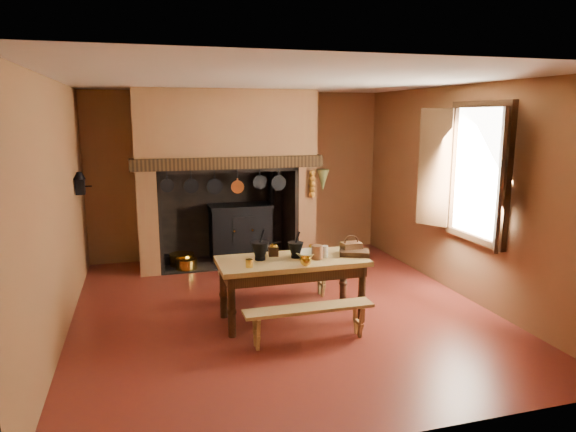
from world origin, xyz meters
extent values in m
plane|color=#5E1F16|center=(0.00, 0.00, 0.00)|extent=(5.50, 5.50, 0.00)
plane|color=silver|center=(0.00, 0.00, 2.80)|extent=(5.50, 5.50, 0.00)
cube|color=brown|center=(0.00, 2.75, 1.40)|extent=(5.00, 0.02, 2.80)
cube|color=brown|center=(-2.50, 0.00, 1.40)|extent=(0.02, 5.50, 2.80)
cube|color=brown|center=(2.50, 0.00, 1.40)|extent=(0.02, 5.50, 2.80)
cube|color=brown|center=(0.00, -2.75, 1.40)|extent=(5.00, 0.02, 2.80)
cube|color=brown|center=(-1.55, 2.30, 1.40)|extent=(0.30, 0.90, 2.80)
cube|color=brown|center=(0.95, 2.30, 1.40)|extent=(0.30, 0.90, 2.80)
cube|color=brown|center=(-0.30, 2.30, 2.20)|extent=(2.20, 0.90, 1.20)
cube|color=black|center=(-0.30, 1.90, 1.69)|extent=(2.95, 0.22, 0.18)
cube|color=black|center=(-0.30, 2.72, 0.80)|extent=(2.20, 0.06, 1.60)
cube|color=black|center=(-0.30, 2.30, 0.01)|extent=(2.20, 0.90, 0.02)
cube|color=black|center=(-0.05, 2.45, 0.45)|extent=(1.00, 0.50, 0.90)
cube|color=black|center=(-0.05, 2.43, 0.92)|extent=(1.04, 0.54, 0.04)
cube|color=black|center=(-0.05, 2.19, 0.55)|extent=(0.35, 0.02, 0.45)
cylinder|color=black|center=(0.50, 2.45, 1.25)|extent=(0.10, 0.10, 0.70)
cylinder|color=gold|center=(-0.20, 2.17, 0.55)|extent=(0.03, 0.03, 0.03)
cylinder|color=gold|center=(0.10, 2.17, 0.55)|extent=(0.03, 0.03, 0.03)
cylinder|color=gold|center=(-1.05, 2.30, 0.10)|extent=(0.40, 0.40, 0.20)
cylinder|color=gold|center=(-1.00, 2.05, 0.09)|extent=(0.34, 0.34, 0.18)
cube|color=black|center=(-1.25, 2.40, 0.08)|extent=(0.18, 0.18, 0.16)
cone|color=#515528|center=(1.18, 1.79, 1.38)|extent=(0.20, 0.20, 0.35)
cube|color=white|center=(2.48, -0.40, 1.70)|extent=(0.02, 1.00, 1.60)
cube|color=#31200F|center=(2.45, -0.40, 2.54)|extent=(0.08, 1.16, 0.08)
cube|color=#31200F|center=(2.45, -0.40, 0.86)|extent=(0.08, 1.16, 0.08)
cube|color=#31200F|center=(2.25, -1.08, 1.70)|extent=(0.29, 0.39, 1.60)
cube|color=#31200F|center=(2.25, 0.28, 1.70)|extent=(0.29, 0.39, 1.60)
cube|color=black|center=(-2.42, 1.55, 1.45)|extent=(0.12, 0.12, 0.22)
cone|color=black|center=(-2.42, 1.55, 1.60)|extent=(0.16, 0.16, 0.10)
cylinder|color=black|center=(-2.33, 1.55, 1.45)|extent=(0.12, 0.02, 0.02)
cube|color=#A7884C|center=(0.04, -0.34, 0.72)|extent=(1.74, 0.77, 0.06)
cube|color=#31200F|center=(0.04, -0.34, 0.63)|extent=(1.62, 0.66, 0.14)
cylinder|color=#31200F|center=(-0.73, -0.63, 0.35)|extent=(0.09, 0.09, 0.70)
cylinder|color=#31200F|center=(0.81, -0.63, 0.35)|extent=(0.09, 0.09, 0.70)
cylinder|color=#31200F|center=(-0.73, -0.05, 0.35)|extent=(0.09, 0.09, 0.70)
cylinder|color=#31200F|center=(0.81, -0.05, 0.35)|extent=(0.09, 0.09, 0.70)
cube|color=#A7884C|center=(0.04, -0.98, 0.38)|extent=(1.42, 0.25, 0.04)
cube|color=#A7884C|center=(0.04, 0.34, 0.41)|extent=(1.52, 0.27, 0.04)
cylinder|color=black|center=(-0.33, -0.28, 0.77)|extent=(0.12, 0.12, 0.04)
cone|color=black|center=(-0.33, -0.28, 0.88)|extent=(0.21, 0.21, 0.17)
cylinder|color=black|center=(-0.30, -0.28, 1.03)|extent=(0.09, 0.04, 0.17)
cylinder|color=black|center=(0.09, -0.31, 0.77)|extent=(0.11, 0.11, 0.03)
cone|color=black|center=(0.09, -0.31, 0.86)|extent=(0.18, 0.18, 0.15)
cylinder|color=black|center=(0.12, -0.31, 0.99)|extent=(0.07, 0.02, 0.15)
cube|color=#31200F|center=(-0.14, -0.15, 0.81)|extent=(0.13, 0.13, 0.11)
cylinder|color=gold|center=(-0.14, -0.15, 0.88)|extent=(0.08, 0.08, 0.03)
cylinder|color=black|center=(-0.09, -0.15, 0.91)|extent=(0.10, 0.03, 0.03)
cylinder|color=gold|center=(-0.51, -0.54, 0.80)|extent=(0.10, 0.10, 0.09)
cylinder|color=gold|center=(0.36, -0.12, 0.80)|extent=(0.08, 0.08, 0.09)
imported|color=beige|center=(0.23, -0.33, 0.79)|extent=(0.37, 0.37, 0.07)
cylinder|color=#54311F|center=(0.32, -0.43, 0.83)|extent=(0.16, 0.16, 0.16)
cylinder|color=beige|center=(0.43, -0.38, 0.82)|extent=(0.08, 0.08, 0.14)
cube|color=#4E2A17|center=(0.81, -0.29, 0.82)|extent=(0.24, 0.18, 0.13)
torus|color=#4E2A17|center=(0.81, -0.29, 0.88)|extent=(0.19, 0.03, 0.19)
cube|color=#31200F|center=(0.81, -0.39, 0.78)|extent=(0.42, 0.36, 0.06)
imported|color=gold|center=(0.11, -0.65, 0.80)|extent=(0.15, 0.15, 0.10)
camera|label=1|loc=(-1.60, -5.90, 2.40)|focal=32.00mm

